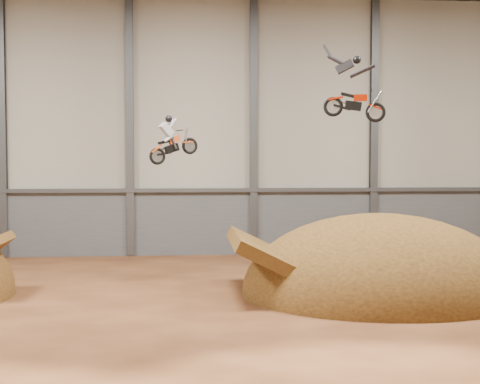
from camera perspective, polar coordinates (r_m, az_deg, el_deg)
name	(u,v)px	position (r m, az deg, el deg)	size (l,w,h in m)	color
floor	(197,322)	(22.07, -3.73, -11.02)	(40.00, 40.00, 0.00)	#4D2814
back_wall	(192,127)	(36.45, -4.11, 5.60)	(40.00, 0.10, 14.00)	#B1AC9D
lower_band_back	(193,223)	(36.49, -4.07, -2.66)	(39.80, 0.18, 3.50)	#56595E
steel_rail	(192,190)	(36.21, -4.08, 0.15)	(39.80, 0.35, 0.20)	#47494F
steel_column_1	(2,126)	(37.53, -19.63, 5.36)	(0.40, 0.36, 13.90)	#47494F
steel_column_2	(130,126)	(36.38, -9.39, 5.57)	(0.40, 0.36, 13.90)	#47494F
steel_column_3	(254,127)	(36.43, 1.17, 5.60)	(0.40, 0.36, 13.90)	#47494F
steel_column_4	(374,127)	(37.68, 11.36, 5.46)	(0.40, 0.36, 13.90)	#47494F
landing_ramp	(380,293)	(27.08, 11.83, -8.45)	(10.89, 9.64, 6.28)	#422910
fmx_rider_a	(176,135)	(27.12, -5.49, 4.85)	(2.12, 0.81, 1.92)	#C94E1C
fmx_rider_b	(353,84)	(25.66, 9.63, 9.08)	(3.06, 0.88, 2.63)	#AE1A00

